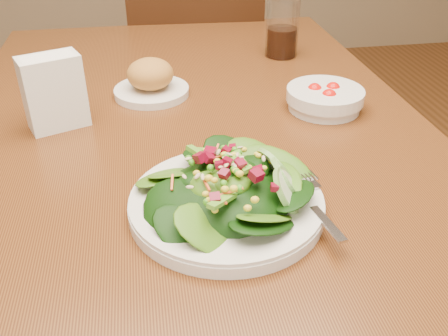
# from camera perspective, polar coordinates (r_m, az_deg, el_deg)

# --- Properties ---
(dining_table) EXTENTS (0.90, 1.40, 0.75)m
(dining_table) POSITION_cam_1_polar(r_m,az_deg,el_deg) (0.98, -3.28, -0.82)
(dining_table) COLOR brown
(dining_table) RESTS_ON ground_plane
(chair_far) EXTENTS (0.46, 0.47, 0.95)m
(chair_far) POSITION_cam_1_polar(r_m,az_deg,el_deg) (1.80, -3.21, 9.85)
(chair_far) COLOR black
(chair_far) RESTS_ON ground_plane
(salad_plate) EXTENTS (0.28, 0.28, 0.08)m
(salad_plate) POSITION_cam_1_polar(r_m,az_deg,el_deg) (0.70, 1.05, -2.86)
(salad_plate) COLOR silver
(salad_plate) RESTS_ON dining_table
(bread_plate) EXTENTS (0.16, 0.16, 0.08)m
(bread_plate) POSITION_cam_1_polar(r_m,az_deg,el_deg) (1.07, -8.37, 9.85)
(bread_plate) COLOR silver
(bread_plate) RESTS_ON dining_table
(tomato_bowl) EXTENTS (0.15, 0.15, 0.05)m
(tomato_bowl) POSITION_cam_1_polar(r_m,az_deg,el_deg) (1.02, 11.43, 7.81)
(tomato_bowl) COLOR silver
(tomato_bowl) RESTS_ON dining_table
(drinking_glass) EXTENTS (0.08, 0.08, 0.14)m
(drinking_glass) POSITION_cam_1_polar(r_m,az_deg,el_deg) (1.29, 6.66, 15.18)
(drinking_glass) COLOR silver
(drinking_glass) RESTS_ON dining_table
(napkin_holder) EXTENTS (0.12, 0.09, 0.14)m
(napkin_holder) POSITION_cam_1_polar(r_m,az_deg,el_deg) (0.96, -18.91, 8.39)
(napkin_holder) COLOR white
(napkin_holder) RESTS_ON dining_table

